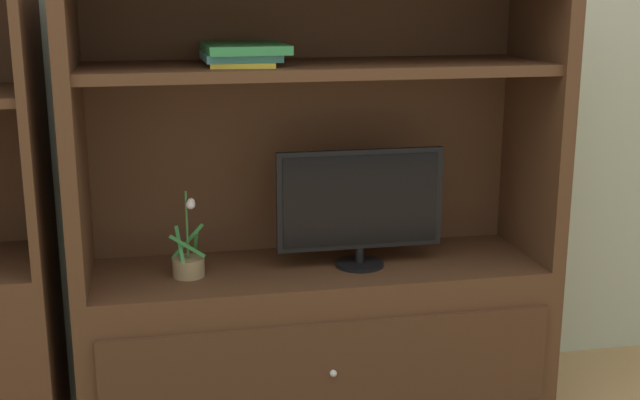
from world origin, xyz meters
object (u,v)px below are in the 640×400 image
at_px(potted_plant, 189,262).
at_px(magazine_stack, 243,53).
at_px(tv_monitor, 360,204).
at_px(media_console, 317,286).

height_order(potted_plant, magazine_stack, magazine_stack).
xyz_separation_m(tv_monitor, magazine_stack, (-0.39, 0.04, 0.52)).
bearing_deg(media_console, tv_monitor, -16.24).
height_order(media_console, tv_monitor, media_console).
relative_size(media_console, potted_plant, 5.53).
height_order(media_console, potted_plant, media_console).
relative_size(tv_monitor, magazine_stack, 1.71).
bearing_deg(magazine_stack, media_console, 1.40).
relative_size(media_console, magazine_stack, 4.80).
relative_size(tv_monitor, potted_plant, 1.96).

